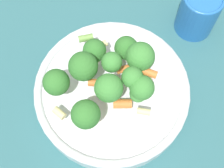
# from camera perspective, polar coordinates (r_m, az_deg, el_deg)

# --- Properties ---
(ground_plane) EXTENTS (3.00, 3.00, 0.00)m
(ground_plane) POSITION_cam_1_polar(r_m,az_deg,el_deg) (0.56, 0.00, -2.31)
(ground_plane) COLOR #2D6066
(bowl) EXTENTS (0.26, 0.26, 0.05)m
(bowl) POSITION_cam_1_polar(r_m,az_deg,el_deg) (0.54, 0.00, -1.41)
(bowl) COLOR silver
(bowl) RESTS_ON ground_plane
(pasta_salad) EXTENTS (0.17, 0.18, 0.08)m
(pasta_salad) POSITION_cam_1_polar(r_m,az_deg,el_deg) (0.48, -0.80, 1.70)
(pasta_salad) COLOR #8CB766
(pasta_salad) RESTS_ON bowl
(cup) EXTENTS (0.07, 0.07, 0.09)m
(cup) POSITION_cam_1_polar(r_m,az_deg,el_deg) (0.61, 15.52, 12.56)
(cup) COLOR #2366B2
(cup) RESTS_ON ground_plane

